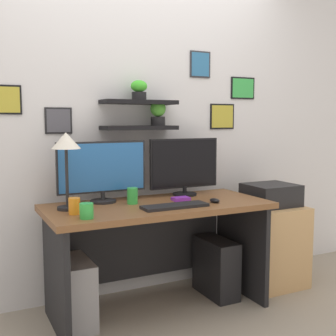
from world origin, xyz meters
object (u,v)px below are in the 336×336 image
Objects in this scene: drawer_cabinet at (269,244)px; monitor_right at (184,166)px; computer_tower_left at (76,292)px; computer_mouse at (215,200)px; pen_cup at (74,206)px; keyboard at (175,206)px; scissors_tray at (181,199)px; desk at (155,233)px; computer_tower_right at (216,267)px; monitor_left at (102,170)px; desk_lamp at (66,148)px; coffee_mug at (87,211)px; water_cup at (132,196)px; printer at (271,195)px.

monitor_right is at bearing 167.21° from drawer_cabinet.
computer_mouse is at bearing -11.45° from computer_tower_left.
computer_mouse is 0.90× the size of pen_cup.
keyboard is (-0.28, -0.39, -0.21)m from monitor_right.
computer_mouse is 0.24m from scissors_tray.
computer_tower_left is at bearing -179.11° from desk.
computer_tower_left is 1.00× the size of computer_tower_right.
monitor_left reaches higher than computer_tower_right.
computer_mouse is at bearing -12.94° from desk_lamp.
keyboard is 0.90× the size of desk_lamp.
computer_tower_left is (-0.92, 0.19, -0.55)m from computer_mouse.
keyboard is 0.64m from pen_cup.
computer_tower_right is at bearing 14.14° from coffee_mug.
monitor_left is 5.67× the size of water_cup.
drawer_cabinet is (1.34, -0.16, -0.65)m from monitor_left.
computer_mouse is 0.24× the size of printer.
desk is 16.80× the size of coffee_mug.
coffee_mug reaches higher than keyboard.
computer_tower_left is (-0.40, -0.02, -0.59)m from water_cup.
scissors_tray is (0.79, -0.04, -0.38)m from desk_lamp.
desk is 0.56m from monitor_right.
monitor_right is 0.42m from computer_mouse.
monitor_right is 0.94m from desk_lamp.
scissors_tray is at bearing -3.26° from desk_lamp.
printer is (1.02, 0.01, 0.19)m from desk.
monitor_right is at bearing 54.20° from keyboard.
desk_lamp reaches higher than keyboard.
desk_lamp reaches higher than monitor_right.
coffee_mug reaches higher than computer_tower_right.
monitor_left reaches higher than water_cup.
monitor_right is 0.76m from printer.
monitor_right is at bearing 11.11° from computer_tower_left.
computer_tower_left is at bearing 160.56° from keyboard.
computer_tower_left is (-0.60, 0.21, -0.55)m from keyboard.
drawer_cabinet is at bearing -12.79° from monitor_right.
keyboard is at bearing -8.38° from pen_cup.
computer_tower_right is (1.06, 0.27, -0.58)m from coffee_mug.
monitor_left is at bearing 180.00° from monitor_right.
printer reaches higher than scissors_tray.
monitor_left is at bearing 152.09° from computer_mouse.
printer is 0.73m from computer_tower_right.
computer_tower_right is (0.18, -0.17, -0.76)m from monitor_right.
computer_tower_right is (0.50, -0.01, -0.32)m from desk.
printer reaches higher than keyboard.
water_cup is at bearing 174.71° from desk.
printer reaches higher than drawer_cabinet.
pen_cup is at bearing -161.58° from water_cup.
keyboard is 1.03× the size of computer_tower_left.
desk_lamp is at bearing 167.06° from computer_mouse.
printer is (1.57, 0.28, -0.07)m from coffee_mug.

